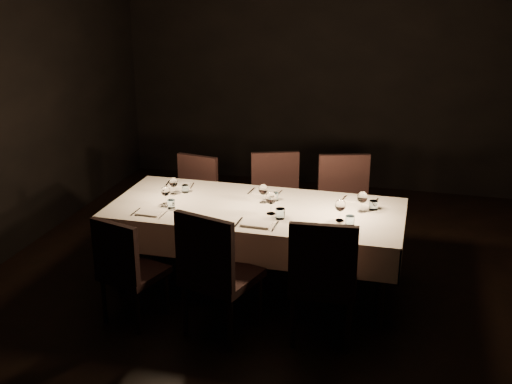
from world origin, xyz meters
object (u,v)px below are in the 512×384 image
(chair_near_center, at_px, (215,270))
(chair_far_left, at_px, (193,197))
(chair_near_left, at_px, (126,266))
(chair_far_center, at_px, (276,199))
(chair_far_right, at_px, (345,205))
(chair_near_right, at_px, (323,276))
(dining_table, at_px, (256,215))

(chair_near_center, relative_size, chair_far_left, 1.13)
(chair_near_left, distance_m, chair_far_left, 1.60)
(chair_far_center, relative_size, chair_far_right, 0.97)
(chair_near_right, xyz_separation_m, chair_far_right, (-0.04, 1.54, -0.00))
(chair_near_left, distance_m, chair_far_right, 2.23)
(chair_near_left, xyz_separation_m, chair_near_right, (1.54, 0.12, 0.05))
(chair_near_left, relative_size, chair_near_center, 0.87)
(dining_table, xyz_separation_m, chair_near_left, (-0.83, -0.86, -0.18))
(chair_far_left, bearing_deg, chair_near_center, -54.54)
(chair_far_right, bearing_deg, chair_far_left, 165.01)
(chair_far_left, bearing_deg, dining_table, -30.92)
(dining_table, relative_size, chair_far_center, 2.54)
(chair_near_right, relative_size, chair_far_center, 1.03)
(chair_near_left, relative_size, chair_far_center, 0.92)
(chair_far_left, height_order, chair_far_right, chair_far_right)
(chair_near_left, bearing_deg, dining_table, -117.54)
(dining_table, bearing_deg, chair_far_center, 90.42)
(chair_near_right, bearing_deg, chair_near_center, 3.93)
(chair_near_right, relative_size, chair_far_right, 1.00)
(dining_table, height_order, chair_near_right, chair_near_right)
(dining_table, distance_m, chair_far_center, 0.82)
(chair_near_left, relative_size, chair_far_left, 0.99)
(chair_near_center, distance_m, chair_far_left, 1.78)
(chair_near_center, distance_m, chair_near_right, 0.81)
(chair_far_center, xyz_separation_m, chair_far_right, (0.68, -0.02, 0.01))
(chair_near_center, bearing_deg, chair_far_center, -76.37)
(chair_near_center, height_order, chair_near_right, chair_near_center)
(chair_near_left, bearing_deg, chair_near_right, -159.26)
(chair_far_center, bearing_deg, chair_near_center, -113.34)
(chair_near_center, height_order, chair_far_center, chair_near_center)
(chair_near_right, bearing_deg, chair_far_center, -69.78)
(dining_table, distance_m, chair_far_left, 1.14)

